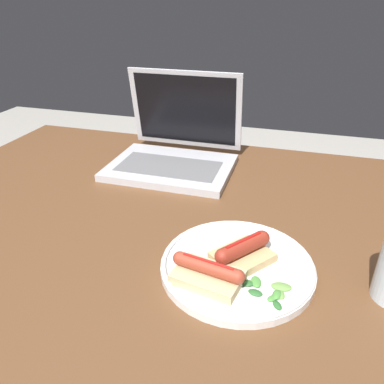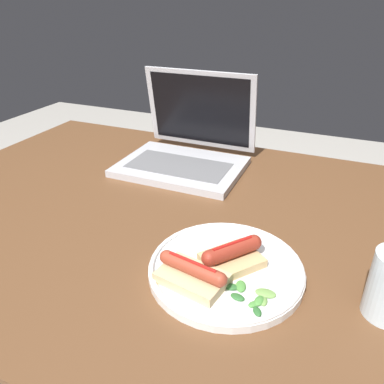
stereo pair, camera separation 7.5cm
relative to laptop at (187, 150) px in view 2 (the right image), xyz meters
The scene contains 6 objects.
desk 0.27m from the laptop, 78.63° to the right, with size 1.21×0.88×0.78m.
laptop is the anchor object (origin of this frame).
plate 0.45m from the laptop, 58.09° to the right, with size 0.26×0.26×0.02m.
sausage_toast_left 0.45m from the laptop, 56.74° to the right, with size 0.11×0.12×0.04m.
sausage_toast_middle 0.49m from the laptop, 65.30° to the right, with size 0.12×0.09×0.04m.
salad_pile 0.53m from the laptop, 55.94° to the right, with size 0.08×0.07×0.01m.
Camera 2 is at (0.33, -0.62, 1.19)m, focal length 35.00 mm.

